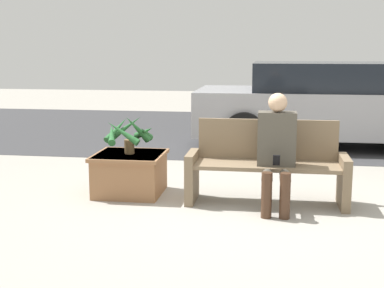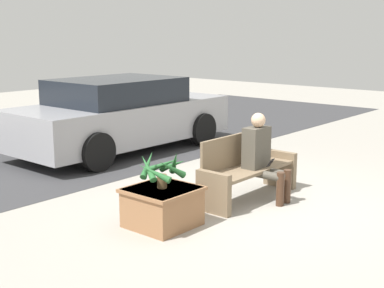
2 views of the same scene
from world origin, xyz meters
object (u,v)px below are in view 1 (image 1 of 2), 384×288
Objects in this scene: planter_box at (130,172)px; parked_car at (327,105)px; potted_plant at (129,132)px; person_seated at (277,147)px; bench at (267,165)px.

parked_car is (2.48, 3.45, 0.45)m from planter_box.
potted_plant reaches higher than planter_box.
bench is at bearing 116.75° from person_seated.
parked_car is at bearing 54.24° from planter_box.
potted_plant is at bearing 169.13° from person_seated.
person_seated is at bearing -63.25° from bench.
potted_plant is 4.24m from parked_car.
potted_plant is at bearing 71.42° from planter_box.
potted_plant is at bearing 175.42° from bench.
planter_box is at bearing -108.58° from potted_plant.
planter_box is at bearing 175.54° from bench.
person_seated is at bearing -102.89° from parked_car.
planter_box is (-1.53, 0.12, -0.16)m from bench.
bench is at bearing -4.46° from planter_box.
parked_car is (0.95, 3.57, 0.29)m from bench.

